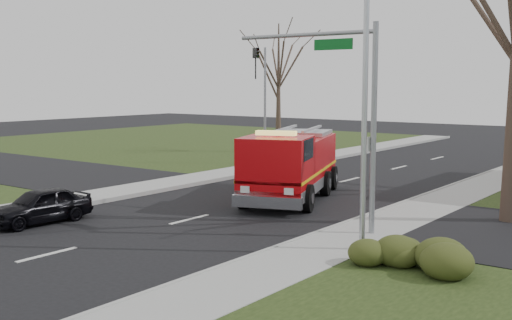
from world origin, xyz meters
The scene contains 10 objects.
ground centered at (0.00, 0.00, 0.00)m, with size 120.00×120.00×0.00m, color black.
sidewalk_right centered at (6.20, 0.00, 0.07)m, with size 2.40×80.00×0.15m, color gray.
sidewalk_left centered at (-6.20, 0.00, 0.07)m, with size 2.40×80.00×0.15m, color gray.
hedge_corner centered at (9.00, -1.00, 0.58)m, with size 2.80×2.00×0.90m, color #2A3513.
bare_tree_left centered at (-10.00, 20.00, 5.56)m, with size 4.50×4.50×9.00m.
traffic_signal_mast centered at (5.21, 1.50, 4.71)m, with size 5.29×0.18×6.80m.
streetlight_pole centered at (7.14, -0.50, 4.55)m, with size 1.48×0.16×8.40m.
utility_pole_far centered at (-6.80, 14.00, 3.50)m, with size 0.14×0.14×7.00m, color gray.
fire_engine centered at (0.62, 5.62, 1.40)m, with size 5.13×8.10×3.09m.
parked_car_maroon centered at (-3.83, -3.57, 0.63)m, with size 1.48×3.69×1.26m, color black.
Camera 1 is at (15.56, -16.78, 4.89)m, focal length 45.00 mm.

